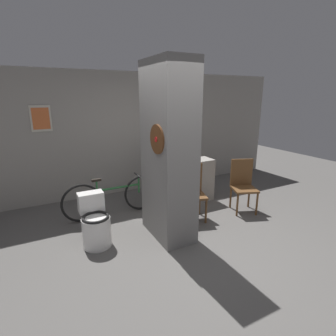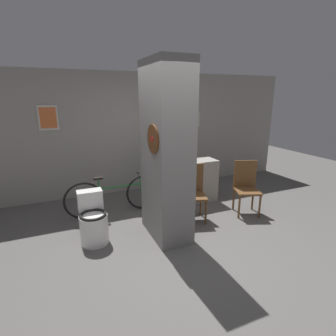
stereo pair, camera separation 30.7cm
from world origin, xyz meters
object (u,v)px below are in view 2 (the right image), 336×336
at_px(chair_by_doorway, 246,185).
at_px(chair_near_pillar, 192,190).
at_px(bottle_tall, 182,157).
at_px(bicycle, 115,195).
at_px(toilet, 93,222).

bearing_deg(chair_by_doorway, chair_near_pillar, -167.32).
relative_size(chair_near_pillar, bottle_tall, 3.17).
height_order(chair_near_pillar, bicycle, chair_near_pillar).
bearing_deg(toilet, chair_near_pillar, 3.45).
xyz_separation_m(toilet, chair_by_doorway, (2.74, -0.06, 0.21)).
bearing_deg(bottle_tall, chair_by_doorway, -41.07).
bearing_deg(bottle_tall, bicycle, 176.79).
relative_size(chair_by_doorway, bottle_tall, 3.17).
bearing_deg(toilet, bicycle, 58.47).
bearing_deg(chair_near_pillar, bicycle, 165.87).
distance_m(toilet, chair_by_doorway, 2.74).
bearing_deg(bicycle, chair_near_pillar, -30.79).
bearing_deg(chair_by_doorway, bottle_tall, 160.55).
distance_m(toilet, bicycle, 0.96).
height_order(toilet, chair_near_pillar, chair_near_pillar).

